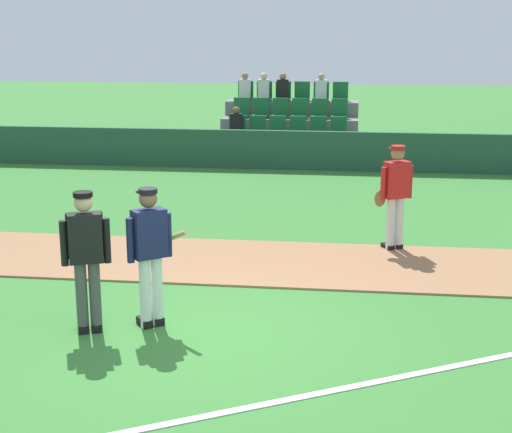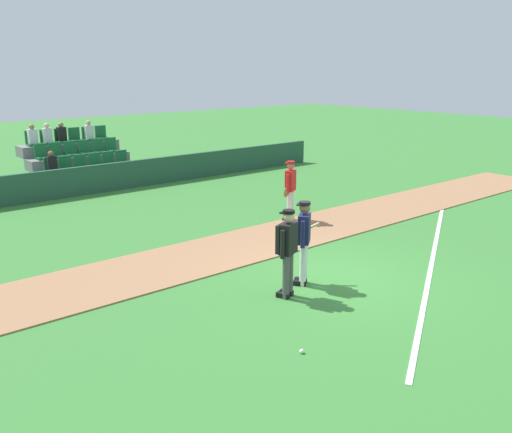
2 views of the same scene
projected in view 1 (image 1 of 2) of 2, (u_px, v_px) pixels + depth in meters
The scene contains 8 objects.
ground_plane at pixel (201, 335), 9.37m from camera, with size 80.00×80.00×0.00m, color #387A33.
infield_dirt_path at pixel (237, 261), 12.23m from camera, with size 28.00×2.36×0.03m, color #9E704C.
foul_line_chalk at pixel (459, 365), 8.52m from camera, with size 12.00×0.10×0.01m, color white.
dugout_fence at pixel (283, 150), 19.91m from camera, with size 20.00×0.16×1.00m, color #234C38.
stadium_bleachers at pixel (289, 135), 21.70m from camera, with size 3.90×2.95×2.30m.
batter_navy_jersey at pixel (150, 252), 9.43m from camera, with size 0.72×0.69×1.76m.
umpire_home_plate at pixel (86, 254), 9.24m from camera, with size 0.56×0.41×1.76m.
runner_red_jersey at pixel (395, 194), 12.64m from camera, with size 0.64×0.43×1.76m.
Camera 1 is at (1.76, -8.59, 3.68)m, focal length 54.20 mm.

